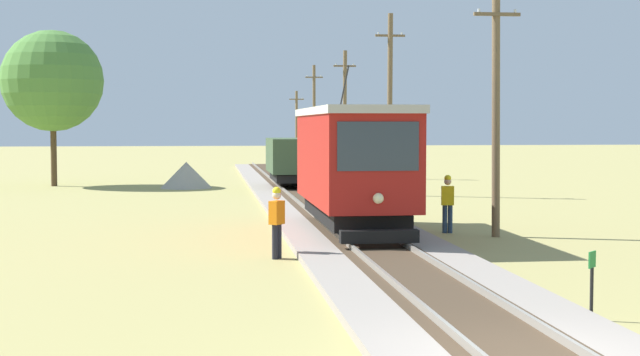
# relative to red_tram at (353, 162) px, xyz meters

# --- Properties ---
(rail_left) EXTENTS (0.07, 120.00, 0.14)m
(rail_left) POSITION_rel_red_tram_xyz_m (-0.72, -14.83, -1.94)
(rail_left) COLOR gray
(rail_left) RESTS_ON track_ballast
(rail_right) EXTENTS (0.07, 120.00, 0.14)m
(rail_right) POSITION_rel_red_tram_xyz_m (0.72, -14.83, -1.94)
(rail_right) COLOR gray
(rail_right) RESTS_ON track_ballast
(red_tram) EXTENTS (2.60, 8.54, 4.79)m
(red_tram) POSITION_rel_red_tram_xyz_m (0.00, 0.00, 0.00)
(red_tram) COLOR maroon
(red_tram) RESTS_ON rail_right
(freight_car) EXTENTS (2.40, 5.20, 2.31)m
(freight_car) POSITION_rel_red_tram_xyz_m (-0.00, 18.66, -0.64)
(freight_car) COLOR #384C33
(freight_car) RESTS_ON rail_right
(utility_pole_near_tram) EXTENTS (1.40, 0.48, 7.45)m
(utility_pole_near_tram) POSITION_rel_red_tram_xyz_m (4.17, -0.64, 1.63)
(utility_pole_near_tram) COLOR brown
(utility_pole_near_tram) RESTS_ON ground
(utility_pole_mid) EXTENTS (1.40, 0.39, 8.46)m
(utility_pole_mid) POSITION_rel_red_tram_xyz_m (4.17, 14.85, 2.13)
(utility_pole_mid) COLOR brown
(utility_pole_mid) RESTS_ON ground
(utility_pole_far) EXTENTS (1.40, 0.60, 7.88)m
(utility_pole_far) POSITION_rel_red_tram_xyz_m (4.17, 28.66, 1.84)
(utility_pole_far) COLOR brown
(utility_pole_far) RESTS_ON ground
(utility_pole_distant) EXTENTS (1.40, 0.35, 8.04)m
(utility_pole_distant) POSITION_rel_red_tram_xyz_m (4.17, 44.59, 1.93)
(utility_pole_distant) COLOR brown
(utility_pole_distant) RESTS_ON ground
(utility_pole_horizon) EXTENTS (1.40, 0.27, 6.52)m
(utility_pole_horizon) POSITION_rel_red_tram_xyz_m (4.17, 58.66, 1.16)
(utility_pole_horizon) COLOR brown
(utility_pole_horizon) RESTS_ON ground
(trackside_signal_marker) EXTENTS (0.21, 0.21, 1.18)m
(trackside_signal_marker) POSITION_rel_red_tram_xyz_m (2.14, -11.97, -1.53)
(trackside_signal_marker) COLOR black
(trackside_signal_marker) RESTS_ON ground
(gravel_pile) EXTENTS (2.70, 2.70, 1.37)m
(gravel_pile) POSITION_rel_red_tram_xyz_m (-5.39, 21.08, -1.51)
(gravel_pile) COLOR #9E998E
(gravel_pile) RESTS_ON ground
(track_worker) EXTENTS (0.42, 0.45, 1.78)m
(track_worker) POSITION_rel_red_tram_xyz_m (-2.60, -4.32, -1.21)
(track_worker) COLOR black
(track_worker) RESTS_ON ground
(second_worker) EXTENTS (0.42, 0.31, 1.78)m
(second_worker) POSITION_rel_red_tram_xyz_m (2.99, 0.31, -1.21)
(second_worker) COLOR navy
(second_worker) RESTS_ON ground
(tree_right_near) EXTENTS (5.43, 5.43, 8.38)m
(tree_right_near) POSITION_rel_red_tram_xyz_m (-12.51, 23.42, 3.46)
(tree_right_near) COLOR #4C3823
(tree_right_near) RESTS_ON ground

